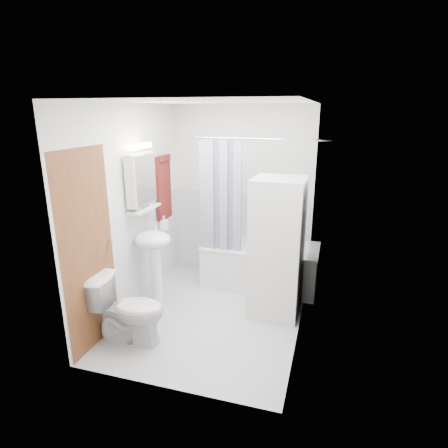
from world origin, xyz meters
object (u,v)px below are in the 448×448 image
(sink, at_px, (154,251))
(washer_dryer, at_px, (277,248))
(toilet, at_px, (129,310))
(bathtub, at_px, (260,263))

(sink, bearing_deg, washer_dryer, 9.83)
(toilet, bearing_deg, bathtub, -40.45)
(washer_dryer, xyz_separation_m, toilet, (-1.34, -1.03, -0.45))
(bathtub, relative_size, washer_dryer, 0.95)
(bathtub, height_order, sink, sink)
(bathtub, xyz_separation_m, sink, (-1.13, -0.90, 0.38))
(toilet, bearing_deg, washer_dryer, -61.22)
(sink, distance_m, toilet, 0.86)
(sink, height_order, washer_dryer, washer_dryer)
(sink, bearing_deg, toilet, -83.16)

